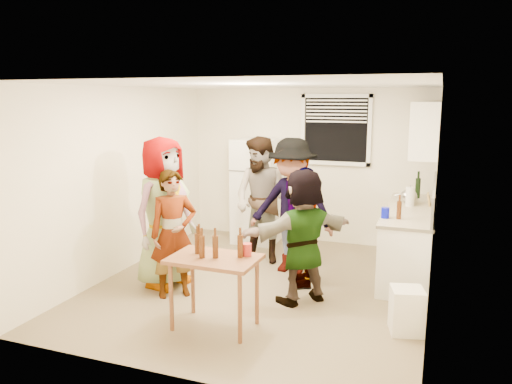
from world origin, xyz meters
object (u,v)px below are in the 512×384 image
at_px(guest_back_right, 291,271).
at_px(refrigerator, 257,191).
at_px(blue_cup, 385,218).
at_px(red_cup, 247,256).
at_px(guest_back_left, 261,260).
at_px(serving_table, 215,327).
at_px(kettle, 408,203).
at_px(beer_bottle_counter, 399,219).
at_px(beer_bottle_table, 198,253).
at_px(guest_black, 304,285).
at_px(wine_bottle, 417,198).
at_px(guest_grey, 166,284).
at_px(guest_stripe, 175,295).
at_px(guest_orange, 302,301).
at_px(trash_bin, 407,309).

bearing_deg(guest_back_right, refrigerator, 133.18).
relative_size(blue_cup, guest_back_right, 0.07).
distance_m(red_cup, guest_back_left, 2.25).
bearing_deg(red_cup, serving_table, -151.03).
bearing_deg(red_cup, kettle, 61.26).
bearing_deg(beer_bottle_counter, guest_back_right, 172.45).
bearing_deg(red_cup, beer_bottle_table, -167.74).
bearing_deg(guest_black, wine_bottle, 125.67).
bearing_deg(beer_bottle_counter, wine_bottle, 84.05).
xyz_separation_m(refrigerator, guest_grey, (-0.42, -2.26, -0.85)).
distance_m(wine_bottle, guest_back_right, 2.19).
distance_m(refrigerator, guest_black, 2.25).
xyz_separation_m(refrigerator, guest_black, (1.25, -1.67, -0.85)).
distance_m(beer_bottle_counter, guest_back_left, 2.19).
relative_size(serving_table, beer_bottle_table, 4.10).
bearing_deg(guest_black, guest_stripe, -75.67).
height_order(serving_table, guest_black, serving_table).
xyz_separation_m(beer_bottle_counter, guest_black, (-1.10, -0.25, -0.90)).
distance_m(guest_stripe, guest_black, 1.62).
bearing_deg(beer_bottle_table, guest_back_left, 91.63).
relative_size(serving_table, guest_black, 0.59).
distance_m(beer_bottle_table, guest_orange, 1.48).
distance_m(beer_bottle_counter, blue_cup, 0.16).
bearing_deg(wine_bottle, refrigerator, -179.49).
distance_m(wine_bottle, red_cup, 3.37).
bearing_deg(serving_table, wine_bottle, 60.23).
bearing_deg(refrigerator, beer_bottle_counter, -31.10).
relative_size(wine_bottle, beer_bottle_counter, 1.33).
bearing_deg(refrigerator, guest_back_left, -66.47).
bearing_deg(guest_black, red_cup, -29.27).
height_order(serving_table, guest_stripe, serving_table).
distance_m(red_cup, guest_grey, 1.75).
xyz_separation_m(guest_stripe, guest_orange, (1.48, 0.36, 0.00)).
bearing_deg(guest_black, refrigerator, -161.10).
bearing_deg(guest_back_right, kettle, 35.51).
height_order(red_cup, guest_grey, red_cup).
distance_m(guest_stripe, guest_back_left, 1.68).
height_order(kettle, serving_table, kettle).
distance_m(kettle, serving_table, 3.36).
distance_m(refrigerator, guest_orange, 2.70).
distance_m(refrigerator, guest_grey, 2.45).
bearing_deg(kettle, blue_cup, -94.03).
distance_m(beer_bottle_counter, guest_orange, 1.54).
distance_m(kettle, guest_stripe, 3.43).
relative_size(kettle, wine_bottle, 0.88).
height_order(blue_cup, guest_stripe, blue_cup).
bearing_deg(trash_bin, guest_back_left, 142.66).
distance_m(serving_table, guest_orange, 1.18).
bearing_deg(guest_stripe, wine_bottle, 4.48).
bearing_deg(guest_back_right, guest_stripe, -123.90).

